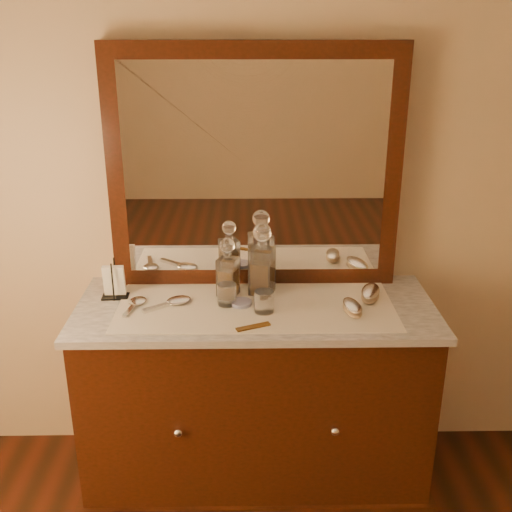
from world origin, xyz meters
name	(u,v)px	position (x,y,z in m)	size (l,w,h in m)	color
dresser_cabinet	(256,398)	(0.00, 1.96, 0.41)	(1.40, 0.55, 0.82)	black
dresser_plinth	(256,467)	(0.00, 1.96, 0.04)	(1.46, 0.59, 0.08)	black
knob_left	(178,433)	(-0.30, 1.67, 0.45)	(0.04, 0.04, 0.04)	silver
knob_right	(335,431)	(0.30, 1.67, 0.45)	(0.04, 0.04, 0.04)	silver
marble_top	(256,308)	(0.00, 1.96, 0.83)	(1.44, 0.59, 0.03)	silver
mirror_frame	(255,169)	(0.00, 2.20, 1.35)	(1.20, 0.08, 1.00)	black
mirror_glass	(255,171)	(0.00, 2.17, 1.35)	(1.06, 0.01, 0.86)	white
lace_runner	(256,307)	(0.00, 1.94, 0.85)	(1.10, 0.45, 0.00)	silver
pin_dish	(241,303)	(-0.06, 1.95, 0.86)	(0.09, 0.09, 0.02)	white
comb	(253,327)	(-0.01, 1.75, 0.86)	(0.13, 0.02, 0.01)	brown
napkin_rack	(114,283)	(-0.58, 2.04, 0.92)	(0.11, 0.07, 0.16)	black
decanter_left	(228,273)	(-0.11, 2.05, 0.95)	(0.10, 0.10, 0.25)	#9B5E16
decanter_right	(262,267)	(0.03, 2.07, 0.97)	(0.12, 0.12, 0.30)	#9B5E16
brush_near	(352,308)	(0.38, 1.88, 0.87)	(0.08, 0.15, 0.04)	tan
brush_far	(370,293)	(0.47, 2.00, 0.88)	(0.12, 0.18, 0.05)	tan
hand_mirror_outer	(136,303)	(-0.48, 1.96, 0.86)	(0.09, 0.19, 0.02)	silver
hand_mirror_inner	(175,301)	(-0.33, 1.97, 0.86)	(0.20, 0.17, 0.02)	silver
tumblers	(245,298)	(-0.04, 1.92, 0.90)	(0.22, 0.15, 0.09)	white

